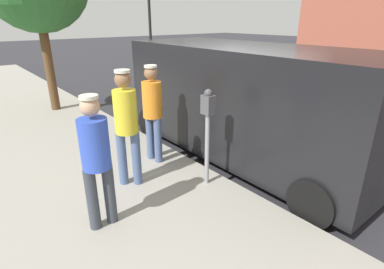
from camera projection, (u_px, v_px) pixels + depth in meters
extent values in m
plane|color=#2D2D33|center=(230.00, 153.00, 6.21)|extent=(80.00, 80.00, 0.00)
cube|color=#9E998E|center=(53.00, 216.00, 4.13)|extent=(5.00, 32.00, 0.15)
cylinder|color=gray|center=(207.00, 150.00, 4.60)|extent=(0.07, 0.07, 1.15)
cube|color=#4C4C51|center=(208.00, 105.00, 4.35)|extent=(0.14, 0.18, 0.28)
sphere|color=#47474C|center=(208.00, 93.00, 4.28)|extent=(0.12, 0.12, 0.12)
cylinder|color=#4C608C|center=(150.00, 137.00, 5.52)|extent=(0.14, 0.14, 0.83)
cylinder|color=#4C608C|center=(158.00, 140.00, 5.38)|extent=(0.14, 0.14, 0.83)
cylinder|color=orange|center=(152.00, 100.00, 5.19)|extent=(0.34, 0.34, 0.63)
sphere|color=#8C6647|center=(151.00, 73.00, 5.02)|extent=(0.23, 0.23, 0.23)
cylinder|color=silver|center=(150.00, 66.00, 4.98)|extent=(0.21, 0.21, 0.04)
cylinder|color=#383D47|center=(92.00, 200.00, 3.64)|extent=(0.14, 0.14, 0.81)
cylinder|color=#383D47|center=(110.00, 194.00, 3.76)|extent=(0.14, 0.14, 0.81)
cylinder|color=blue|center=(94.00, 144.00, 3.45)|extent=(0.34, 0.34, 0.61)
sphere|color=tan|center=(90.00, 107.00, 3.29)|extent=(0.22, 0.22, 0.22)
cylinder|color=silver|center=(88.00, 97.00, 3.25)|extent=(0.21, 0.21, 0.04)
cylinder|color=#4C608C|center=(122.00, 158.00, 4.65)|extent=(0.14, 0.14, 0.86)
cylinder|color=#4C608C|center=(136.00, 158.00, 4.65)|extent=(0.14, 0.14, 0.86)
cylinder|color=yellow|center=(125.00, 112.00, 4.37)|extent=(0.34, 0.34, 0.65)
sphere|color=#8C6647|center=(123.00, 80.00, 4.20)|extent=(0.23, 0.23, 0.23)
cylinder|color=silver|center=(122.00, 71.00, 4.16)|extent=(0.22, 0.22, 0.04)
cube|color=black|center=(247.00, 99.00, 5.71)|extent=(2.04, 5.21, 1.96)
cylinder|color=black|center=(374.00, 162.00, 5.08)|extent=(0.22, 0.68, 0.68)
cylinder|color=black|center=(313.00, 202.00, 3.97)|extent=(0.22, 0.68, 0.68)
cylinder|color=black|center=(211.00, 109.00, 8.06)|extent=(0.22, 0.68, 0.68)
cylinder|color=black|center=(150.00, 123.00, 6.95)|extent=(0.22, 0.68, 0.68)
cylinder|color=black|center=(150.00, 19.00, 17.49)|extent=(0.16, 0.16, 5.20)
cylinder|color=brown|center=(49.00, 66.00, 8.27)|extent=(0.24, 0.24, 2.48)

